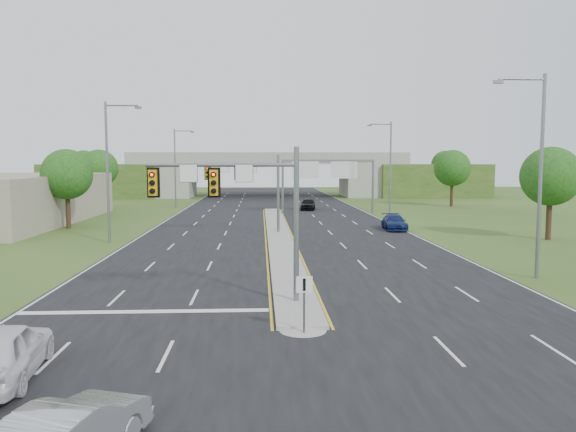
% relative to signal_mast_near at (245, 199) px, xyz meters
% --- Properties ---
extents(ground, '(240.00, 240.00, 0.00)m').
position_rel_signal_mast_near_xyz_m(ground, '(2.26, 0.07, -4.73)').
color(ground, '#2F4E1B').
rests_on(ground, ground).
extents(road, '(24.00, 160.00, 0.02)m').
position_rel_signal_mast_near_xyz_m(road, '(2.26, 35.07, -4.72)').
color(road, black).
rests_on(road, ground).
extents(median, '(2.00, 54.00, 0.16)m').
position_rel_signal_mast_near_xyz_m(median, '(2.26, 23.07, -4.63)').
color(median, gray).
rests_on(median, road).
extents(median_nose, '(2.00, 2.00, 0.16)m').
position_rel_signal_mast_near_xyz_m(median_nose, '(2.26, -3.93, -4.63)').
color(median_nose, gray).
rests_on(median_nose, road).
extents(lane_markings, '(23.72, 160.00, 0.01)m').
position_rel_signal_mast_near_xyz_m(lane_markings, '(1.66, 28.99, -4.70)').
color(lane_markings, gold).
rests_on(lane_markings, road).
extents(signal_mast_near, '(6.62, 0.60, 7.00)m').
position_rel_signal_mast_near_xyz_m(signal_mast_near, '(0.00, 0.00, 0.00)').
color(signal_mast_near, slate).
rests_on(signal_mast_near, ground).
extents(signal_mast_far, '(6.62, 0.60, 7.00)m').
position_rel_signal_mast_near_xyz_m(signal_mast_far, '(0.00, 25.00, 0.00)').
color(signal_mast_far, slate).
rests_on(signal_mast_far, ground).
extents(keep_right_sign, '(0.60, 0.13, 2.20)m').
position_rel_signal_mast_near_xyz_m(keep_right_sign, '(2.26, -4.45, -3.21)').
color(keep_right_sign, slate).
rests_on(keep_right_sign, ground).
extents(sign_gantry, '(11.58, 0.44, 6.67)m').
position_rel_signal_mast_near_xyz_m(sign_gantry, '(8.95, 44.99, 0.51)').
color(sign_gantry, slate).
rests_on(sign_gantry, ground).
extents(overpass, '(80.00, 14.00, 8.10)m').
position_rel_signal_mast_near_xyz_m(overpass, '(2.26, 80.07, -1.17)').
color(overpass, gray).
rests_on(overpass, ground).
extents(lightpole_l_mid, '(2.85, 0.25, 11.00)m').
position_rel_signal_mast_near_xyz_m(lightpole_l_mid, '(-11.03, 20.07, 1.38)').
color(lightpole_l_mid, slate).
rests_on(lightpole_l_mid, ground).
extents(lightpole_l_far, '(2.85, 0.25, 11.00)m').
position_rel_signal_mast_near_xyz_m(lightpole_l_far, '(-11.03, 55.07, 1.38)').
color(lightpole_l_far, slate).
rests_on(lightpole_l_far, ground).
extents(lightpole_r_near, '(2.85, 0.25, 11.00)m').
position_rel_signal_mast_near_xyz_m(lightpole_r_near, '(15.56, 5.07, 1.38)').
color(lightpole_r_near, slate).
rests_on(lightpole_r_near, ground).
extents(lightpole_r_far, '(2.85, 0.25, 11.00)m').
position_rel_signal_mast_near_xyz_m(lightpole_r_far, '(15.56, 40.07, 1.38)').
color(lightpole_r_far, slate).
rests_on(lightpole_r_far, ground).
extents(tree_l_near, '(4.80, 4.80, 7.60)m').
position_rel_signal_mast_near_xyz_m(tree_l_near, '(-17.74, 30.07, 0.45)').
color(tree_l_near, '#382316').
rests_on(tree_l_near, ground).
extents(tree_l_mid, '(5.20, 5.20, 8.12)m').
position_rel_signal_mast_near_xyz_m(tree_l_mid, '(-21.74, 55.07, 0.78)').
color(tree_l_mid, '#382316').
rests_on(tree_l_mid, ground).
extents(tree_r_near, '(4.80, 4.80, 7.60)m').
position_rel_signal_mast_near_xyz_m(tree_r_near, '(24.26, 20.07, 0.45)').
color(tree_r_near, '#382316').
rests_on(tree_r_near, ground).
extents(tree_r_mid, '(5.20, 5.20, 8.12)m').
position_rel_signal_mast_near_xyz_m(tree_r_mid, '(28.26, 55.07, 0.78)').
color(tree_r_mid, '#382316').
rests_on(tree_r_mid, ground).
extents(tree_back_a, '(6.00, 6.00, 8.85)m').
position_rel_signal_mast_near_xyz_m(tree_back_a, '(-35.74, 94.07, 1.11)').
color(tree_back_a, '#382316').
rests_on(tree_back_a, ground).
extents(tree_back_b, '(5.60, 5.60, 8.32)m').
position_rel_signal_mast_near_xyz_m(tree_back_b, '(-21.74, 94.07, 0.78)').
color(tree_back_b, '#382316').
rests_on(tree_back_b, ground).
extents(tree_back_c, '(5.60, 5.60, 8.32)m').
position_rel_signal_mast_near_xyz_m(tree_back_c, '(26.26, 94.07, 0.78)').
color(tree_back_c, '#382316').
rests_on(tree_back_c, ground).
extents(tree_back_d, '(6.00, 6.00, 8.85)m').
position_rel_signal_mast_near_xyz_m(tree_back_d, '(40.26, 94.07, 1.11)').
color(tree_back_d, '#382316').
rests_on(tree_back_d, ground).
extents(car_white, '(2.58, 5.20, 1.70)m').
position_rel_signal_mast_near_xyz_m(car_white, '(-6.81, -8.28, -3.85)').
color(car_white, silver).
rests_on(car_white, road).
extents(car_far_b, '(2.27, 4.93, 1.40)m').
position_rel_signal_mast_near_xyz_m(car_far_b, '(13.26, 27.40, -4.01)').
color(car_far_b, '#0D1B4E').
rests_on(car_far_b, road).
extents(car_far_c, '(2.47, 4.74, 1.54)m').
position_rel_signal_mast_near_xyz_m(car_far_c, '(7.04, 50.01, -3.94)').
color(car_far_c, black).
rests_on(car_far_c, road).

